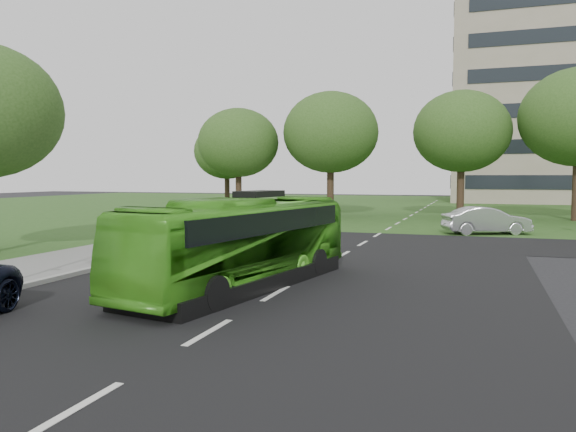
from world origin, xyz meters
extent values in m
plane|color=black|center=(0.00, 0.00, 0.00)|extent=(160.00, 160.00, 0.00)
cube|color=black|center=(0.00, 20.00, 0.01)|extent=(14.00, 120.00, 0.01)
cube|color=black|center=(0.00, 14.00, 0.01)|extent=(80.00, 12.00, 0.01)
cube|color=silver|center=(0.00, 15.00, 0.02)|extent=(0.15, 90.00, 0.01)
cube|color=#284D19|center=(0.00, 45.00, 0.01)|extent=(120.00, 60.00, 0.01)
cube|color=black|center=(1.95, 62.00, 12.50)|extent=(0.10, 18.40, 23.00)
cylinder|color=black|center=(-13.24, 25.45, 1.63)|extent=(0.49, 0.49, 3.27)
ellipsoid|color=#2A4B19|center=(-13.24, 25.45, 5.87)|extent=(6.49, 6.49, 5.52)
cylinder|color=black|center=(-5.95, 26.80, 1.81)|extent=(0.55, 0.55, 3.63)
ellipsoid|color=#2A4B19|center=(-5.95, 26.80, 6.61)|extent=(7.46, 7.46, 6.34)
cylinder|color=black|center=(3.81, 28.73, 1.83)|extent=(0.55, 0.55, 3.67)
ellipsoid|color=#2A4B19|center=(3.81, 28.73, 6.59)|extent=(7.29, 7.29, 6.20)
cylinder|color=black|center=(-16.95, 31.22, 1.54)|extent=(0.46, 0.46, 3.07)
ellipsoid|color=#2A4B19|center=(-16.95, 31.22, 5.48)|extent=(6.02, 6.02, 5.12)
imported|color=green|center=(-1.25, -1.36, 1.29)|extent=(3.80, 9.50, 2.58)
imported|color=#ADADB1|center=(5.59, 16.46, 0.76)|extent=(4.87, 3.21, 1.52)
camera|label=1|loc=(5.18, -16.15, 3.21)|focal=35.00mm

